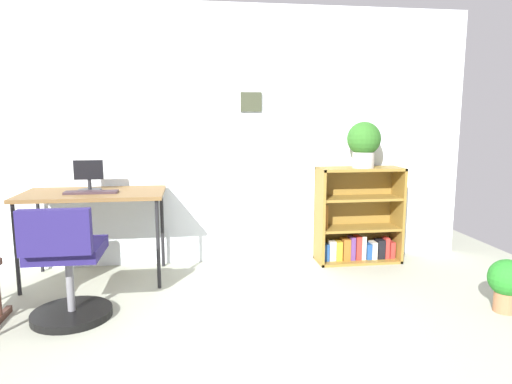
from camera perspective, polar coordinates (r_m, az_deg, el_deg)
wall_back at (r=4.17m, az=-8.58°, el=6.83°), size 5.20×0.12×2.31m
desk at (r=3.90m, az=-19.62°, el=-0.79°), size 1.11×0.62×0.73m
monitor at (r=3.94m, az=-20.13°, el=1.79°), size 0.23×0.18×0.25m
keyboard at (r=3.82m, az=-19.87°, el=-0.02°), size 0.40×0.12×0.02m
office_chair at (r=3.23m, az=-22.55°, el=-9.07°), size 0.52×0.55×0.79m
bookshelf_low at (r=4.35m, az=12.46°, el=-3.51°), size 0.77×0.30×0.88m
potted_plant_on_shelf at (r=4.21m, az=13.31°, el=6.08°), size 0.30×0.30×0.41m
potted_plant_floor at (r=3.60m, az=28.84°, el=-9.79°), size 0.25×0.25×0.37m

